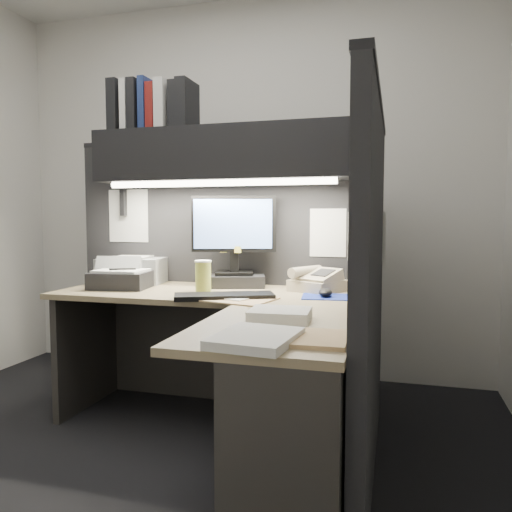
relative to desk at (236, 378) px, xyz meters
name	(u,v)px	position (x,y,z in m)	size (l,w,h in m)	color
floor	(149,463)	(-0.43, 0.00, -0.44)	(3.50, 3.50, 0.00)	black
wall_back	(244,189)	(-0.43, 1.50, 0.91)	(3.50, 0.04, 2.70)	silver
partition_back	(222,271)	(-0.40, 0.93, 0.36)	(1.90, 0.06, 1.60)	black
partition_right	(370,295)	(0.55, 0.18, 0.36)	(0.06, 1.50, 1.60)	black
desk	(236,378)	(0.00, 0.00, 0.00)	(1.70, 1.53, 0.73)	#7C6B4F
overhead_shelf	(226,155)	(-0.30, 0.75, 1.06)	(1.55, 0.34, 0.30)	black
task_light_tube	(218,183)	(-0.30, 0.61, 0.89)	(0.04, 0.04, 1.32)	white
monitor	(234,251)	(-0.26, 0.77, 0.50)	(0.48, 0.31, 0.53)	black
keyboard	(224,296)	(-0.17, 0.34, 0.30)	(0.50, 0.17, 0.02)	black
mousepad	(326,297)	(0.31, 0.52, 0.29)	(0.24, 0.22, 0.00)	navy
mouse	(325,292)	(0.31, 0.52, 0.31)	(0.07, 0.11, 0.04)	black
telephone	(318,282)	(0.24, 0.74, 0.34)	(0.24, 0.26, 0.10)	tan
coffee_cup	(203,277)	(-0.36, 0.54, 0.37)	(0.09, 0.09, 0.16)	#ADB749
printer	(134,270)	(-0.93, 0.80, 0.37)	(0.39, 0.33, 0.16)	gray
notebook_stack	(121,280)	(-0.87, 0.54, 0.33)	(0.32, 0.27, 0.10)	black
open_folder	(231,299)	(-0.13, 0.32, 0.29)	(0.41, 0.27, 0.01)	tan
paper_stack_a	(280,315)	(0.22, -0.11, 0.31)	(0.24, 0.20, 0.05)	white
paper_stack_b	(256,338)	(0.23, -0.48, 0.30)	(0.24, 0.31, 0.03)	white
manila_stack	(317,338)	(0.41, -0.40, 0.29)	(0.20, 0.25, 0.01)	tan
binder_row	(154,107)	(-0.75, 0.75, 1.35)	(0.50, 0.24, 0.31)	black
pinned_papers	(267,233)	(0.00, 0.56, 0.61)	(1.76, 1.31, 0.51)	white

